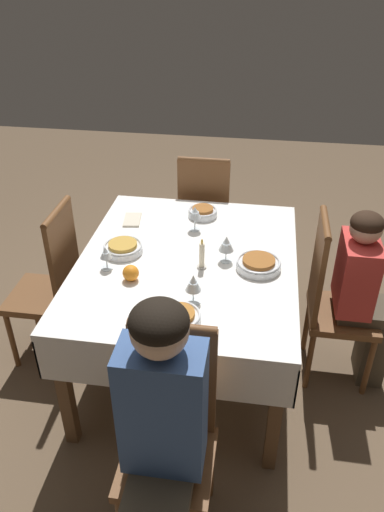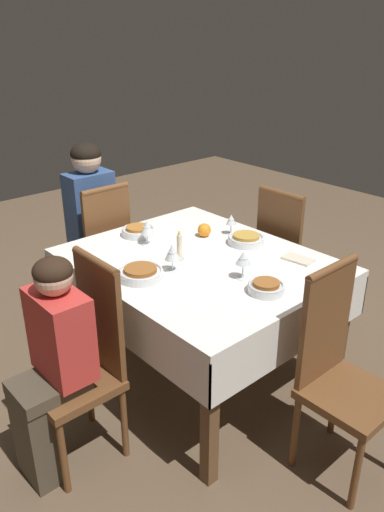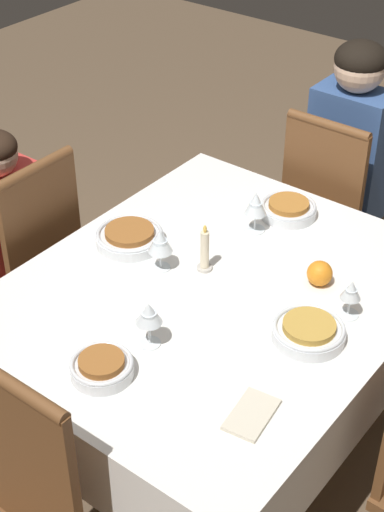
# 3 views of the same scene
# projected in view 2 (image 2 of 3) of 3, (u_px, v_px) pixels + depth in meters

# --- Properties ---
(ground_plane) EXTENTS (8.00, 8.00, 0.00)m
(ground_plane) POSITION_uv_depth(u_px,v_px,m) (199.00, 372.00, 2.99)
(ground_plane) COLOR brown
(dining_table) EXTENTS (1.36, 1.12, 0.75)m
(dining_table) POSITION_uv_depth(u_px,v_px,m) (199.00, 273.00, 2.72)
(dining_table) COLOR white
(dining_table) RESTS_ON ground_plane
(chair_west) EXTENTS (0.37, 0.37, 0.99)m
(chair_west) POSITION_uv_depth(u_px,v_px,m) (102.00, 251.00, 3.33)
(chair_west) COLOR brown
(chair_west) RESTS_ON ground_plane
(chair_south) EXTENTS (0.37, 0.37, 0.99)m
(chair_south) POSITION_uv_depth(u_px,v_px,m) (85.00, 357.00, 2.25)
(chair_south) COLOR brown
(chair_south) RESTS_ON ground_plane
(chair_east) EXTENTS (0.37, 0.37, 0.99)m
(chair_east) POSITION_uv_depth(u_px,v_px,m) (339.00, 368.00, 2.18)
(chair_east) COLOR brown
(chair_east) RESTS_ON ground_plane
(chair_north) EXTENTS (0.37, 0.37, 0.99)m
(chair_north) POSITION_uv_depth(u_px,v_px,m) (286.00, 257.00, 3.24)
(chair_north) COLOR brown
(chair_north) RESTS_ON ground_plane
(person_adult_denim) EXTENTS (0.34, 0.30, 1.23)m
(person_adult_denim) POSITION_uv_depth(u_px,v_px,m) (88.00, 222.00, 3.37)
(person_adult_denim) COLOR #4C4233
(person_adult_denim) RESTS_ON ground_plane
(person_child_red) EXTENTS (0.30, 0.33, 1.05)m
(person_child_red) POSITION_uv_depth(u_px,v_px,m) (51.00, 362.00, 2.14)
(person_child_red) COLOR #4C4233
(person_child_red) RESTS_ON ground_plane
(bowl_west) EXTENTS (0.20, 0.20, 0.06)m
(bowl_west) POSITION_uv_depth(u_px,v_px,m) (138.00, 231.00, 2.98)
(bowl_west) COLOR silver
(bowl_west) RESTS_ON dining_table
(wine_glass_west) EXTENTS (0.07, 0.07, 0.15)m
(wine_glass_west) POSITION_uv_depth(u_px,v_px,m) (147.00, 228.00, 2.83)
(wine_glass_west) COLOR white
(wine_glass_west) RESTS_ON dining_table
(bowl_south) EXTENTS (0.23, 0.23, 0.06)m
(bowl_south) POSITION_uv_depth(u_px,v_px,m) (141.00, 273.00, 2.47)
(bowl_south) COLOR silver
(bowl_south) RESTS_ON dining_table
(wine_glass_south) EXTENTS (0.08, 0.08, 0.15)m
(wine_glass_south) POSITION_uv_depth(u_px,v_px,m) (172.00, 253.00, 2.51)
(wine_glass_south) COLOR white
(wine_glass_south) RESTS_ON dining_table
(bowl_east) EXTENTS (0.17, 0.17, 0.06)m
(bowl_east) POSITION_uv_depth(u_px,v_px,m) (266.00, 287.00, 2.33)
(bowl_east) COLOR silver
(bowl_east) RESTS_ON dining_table
(wine_glass_east) EXTENTS (0.08, 0.08, 0.15)m
(wine_glass_east) POSITION_uv_depth(u_px,v_px,m) (243.00, 259.00, 2.43)
(wine_glass_east) COLOR white
(wine_glass_east) RESTS_ON dining_table
(bowl_north) EXTENTS (0.21, 0.21, 0.06)m
(bowl_north) POSITION_uv_depth(u_px,v_px,m) (246.00, 239.00, 2.87)
(bowl_north) COLOR silver
(bowl_north) RESTS_ON dining_table
(wine_glass_north) EXTENTS (0.07, 0.07, 0.13)m
(wine_glass_north) POSITION_uv_depth(u_px,v_px,m) (231.00, 220.00, 2.98)
(wine_glass_north) COLOR white
(wine_glass_north) RESTS_ON dining_table
(candle_centerpiece) EXTENTS (0.05, 0.05, 0.17)m
(candle_centerpiece) POSITION_uv_depth(u_px,v_px,m) (179.00, 249.00, 2.65)
(candle_centerpiece) COLOR beige
(candle_centerpiece) RESTS_ON dining_table
(orange_fruit) EXTENTS (0.08, 0.08, 0.08)m
(orange_fruit) POSITION_uv_depth(u_px,v_px,m) (204.00, 230.00, 2.96)
(orange_fruit) COLOR orange
(orange_fruit) RESTS_ON dining_table
(napkin_red_folded) EXTENTS (0.17, 0.12, 0.01)m
(napkin_red_folded) POSITION_uv_depth(u_px,v_px,m) (298.00, 259.00, 2.67)
(napkin_red_folded) COLOR beige
(napkin_red_folded) RESTS_ON dining_table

